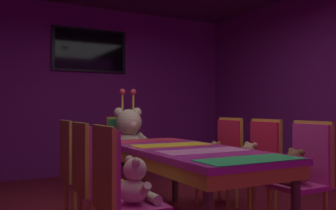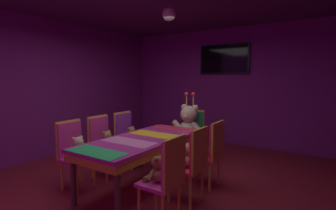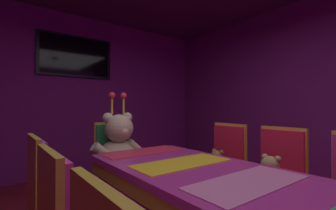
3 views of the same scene
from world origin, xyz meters
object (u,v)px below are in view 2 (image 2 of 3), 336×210
banquet_table (142,144)px  teddy_right_2 (204,148)px  chair_right_1 (194,158)px  king_teddy_bear (189,124)px  teddy_left_0 (79,149)px  teddy_left_2 (132,135)px  chair_left_0 (72,147)px  throne_chair (193,130)px  chair_left_1 (101,140)px  chair_right_2 (213,148)px  teddy_left_1 (107,141)px  pendant_light (169,14)px  wall_tv (224,59)px  chair_right_0 (169,172)px  chair_left_2 (126,133)px  teddy_right_1 (184,157)px  teddy_right_0 (158,170)px

banquet_table → teddy_right_2: bearing=38.6°
chair_right_1 → king_teddy_bear: king_teddy_bear is taller
teddy_left_0 → teddy_left_2: size_ratio=1.14×
chair_left_0 → throne_chair: same height
chair_left_1 → chair_right_2: same height
chair_right_1 → teddy_right_2: (-0.15, 0.58, -0.02)m
teddy_left_1 → chair_right_2: size_ratio=0.32×
chair_left_1 → chair_right_1: same height
teddy_left_2 → pendant_light: size_ratio=1.47×
wall_tv → pendant_light: size_ratio=6.15×
chair_right_0 → chair_right_1: bearing=-90.6°
chair_left_2 → teddy_left_1: bearing=-77.1°
teddy_left_0 → teddy_right_1: 1.53m
wall_tv → throne_chair: bearing=-90.0°
chair_right_0 → chair_right_1: size_ratio=1.00×
banquet_table → chair_left_0: 1.03m
teddy_left_0 → chair_left_2: 1.14m
banquet_table → teddy_left_1: teddy_left_1 is taller
teddy_left_0 → king_teddy_bear: king_teddy_bear is taller
teddy_right_1 → throne_chair: (-0.71, 1.56, 0.01)m
teddy_left_2 → throne_chair: size_ratio=0.30×
chair_left_1 → teddy_left_1: 0.15m
king_teddy_bear → pendant_light: size_ratio=4.38×
banquet_table → teddy_left_2: bearing=141.0°
banquet_table → pendant_light: (0.16, 0.46, 1.90)m
teddy_left_0 → teddy_left_1: teddy_left_0 is taller
chair_left_1 → wall_tv: wall_tv is taller
teddy_left_2 → king_teddy_bear: (0.72, 0.79, 0.16)m
banquet_table → teddy_right_1: bearing=-1.1°
chair_left_1 → chair_right_2: (1.73, 0.55, 0.00)m
chair_left_0 → teddy_right_1: bearing=18.6°
teddy_right_1 → teddy_right_2: bearing=-89.8°
banquet_table → wall_tv: bearing=90.0°
chair_right_2 → chair_left_1: bearing=17.7°
teddy_right_0 → teddy_right_1: size_ratio=0.98×
teddy_right_0 → chair_right_2: (0.15, 1.16, 0.01)m
teddy_left_1 → pendant_light: 2.20m
teddy_left_1 → chair_right_1: size_ratio=0.32×
chair_right_2 → teddy_right_2: (-0.14, 0.00, -0.02)m
throne_chair → teddy_left_2: bearing=-36.9°
teddy_right_0 → teddy_right_2: 1.16m
teddy_left_0 → wall_tv: 4.00m
chair_left_1 → teddy_right_0: (1.58, -0.61, -0.01)m
teddy_right_1 → teddy_right_2: (-0.00, 0.58, -0.02)m
teddy_left_1 → teddy_left_2: bearing=88.7°
chair_right_1 → teddy_left_2: bearing=-20.7°
banquet_table → throne_chair: 1.54m
chair_right_0 → banquet_table: bearing=-35.1°
chair_left_0 → teddy_right_2: bearing=35.1°
chair_left_1 → teddy_left_2: size_ratio=3.35×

